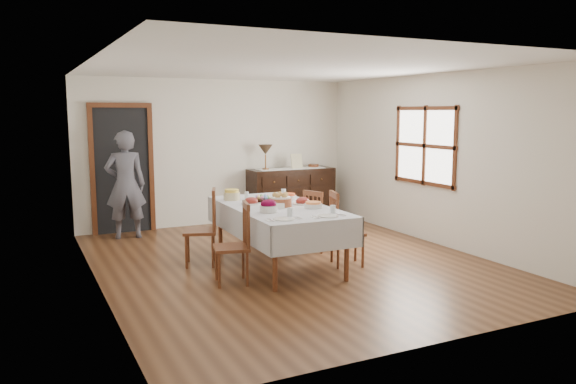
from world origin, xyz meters
name	(u,v)px	position (x,y,z in m)	size (l,w,h in m)	color
ground	(291,262)	(0.00, 0.00, 0.00)	(6.00, 6.00, 0.00)	brown
room_shell	(268,140)	(-0.15, 0.42, 1.64)	(5.02, 6.02, 2.65)	white
dining_table	(278,213)	(-0.24, -0.07, 0.71)	(1.23, 2.36, 0.80)	silver
chair_left_near	(236,243)	(-1.01, -0.56, 0.49)	(0.48, 0.48, 0.97)	#5D2E18
chair_left_far	(204,227)	(-1.10, 0.40, 0.52)	(0.54, 0.54, 1.02)	#5D2E18
chair_right_near	(344,228)	(0.56, -0.44, 0.50)	(0.51, 0.51, 0.99)	#5D2E18
chair_right_far	(318,220)	(0.64, 0.40, 0.45)	(0.49, 0.49, 0.90)	#5D2E18
sideboard	(291,194)	(1.34, 2.72, 0.49)	(1.62, 0.59, 0.97)	black
person	(125,181)	(-1.73, 2.49, 0.93)	(0.58, 0.37, 1.85)	#53535E
bread_basket	(280,201)	(-0.22, -0.13, 0.88)	(0.29, 0.29, 0.19)	brown
egg_basket	(263,199)	(-0.28, 0.31, 0.84)	(0.28, 0.28, 0.10)	black
ham_platter_a	(251,202)	(-0.49, 0.22, 0.83)	(0.27, 0.27, 0.11)	silver
ham_platter_b	(303,202)	(0.13, -0.09, 0.83)	(0.27, 0.27, 0.11)	silver
beet_bowl	(269,206)	(-0.53, -0.45, 0.88)	(0.22, 0.22, 0.16)	silver
carrot_bowl	(289,197)	(0.13, 0.35, 0.84)	(0.22, 0.22, 0.09)	silver
pineapple_bowl	(232,195)	(-0.60, 0.67, 0.87)	(0.23, 0.23, 0.15)	beige
casserole_dish	(313,205)	(0.11, -0.41, 0.84)	(0.23, 0.23, 0.08)	silver
butter_dish	(278,206)	(-0.32, -0.27, 0.84)	(0.14, 0.09, 0.07)	silver
setting_left	(286,217)	(-0.52, -0.90, 0.82)	(0.42, 0.31, 0.10)	silver
setting_right	(329,214)	(0.03, -0.96, 0.82)	(0.42, 0.31, 0.10)	silver
glass_far_a	(247,195)	(-0.39, 0.63, 0.86)	(0.06, 0.06, 0.11)	silver
glass_far_b	(284,193)	(0.21, 0.67, 0.85)	(0.07, 0.07, 0.10)	silver
runner	(291,169)	(1.31, 2.68, 0.98)	(1.30, 0.35, 0.01)	white
table_lamp	(265,150)	(0.81, 2.71, 1.33)	(0.26, 0.26, 0.46)	brown
picture_frame	(297,161)	(1.41, 2.63, 1.11)	(0.22, 0.08, 0.28)	beige
deco_bowl	(314,166)	(1.84, 2.75, 1.00)	(0.20, 0.20, 0.06)	#5D2E18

